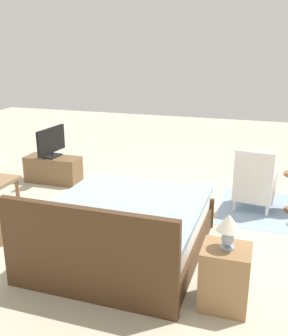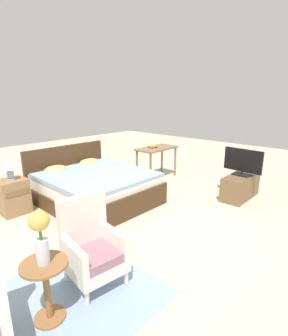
{
  "view_description": "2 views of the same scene",
  "coord_description": "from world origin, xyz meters",
  "px_view_note": "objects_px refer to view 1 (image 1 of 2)",
  "views": [
    {
      "loc": [
        -1.37,
        4.75,
        2.35
      ],
      "look_at": [
        0.06,
        0.26,
        0.84
      ],
      "focal_mm": 42.0,
      "sensor_mm": 36.0,
      "label": 1
    },
    {
      "loc": [
        -2.71,
        -2.86,
        1.93
      ],
      "look_at": [
        0.32,
        -0.11,
        0.81
      ],
      "focal_mm": 28.0,
      "sensor_mm": 36.0,
      "label": 2
    }
  ],
  "objects_px": {
    "nightstand": "(225,277)",
    "tv_stand": "(53,169)",
    "bed": "(123,230)",
    "tv_flatscreen": "(51,142)",
    "armchair_by_window_right": "(254,185)",
    "table_lamp": "(229,226)"
  },
  "relations": [
    {
      "from": "armchair_by_window_right",
      "to": "tv_stand",
      "type": "distance_m",
      "value": 3.42
    },
    {
      "from": "tv_stand",
      "to": "tv_flatscreen",
      "type": "distance_m",
      "value": 0.5
    },
    {
      "from": "table_lamp",
      "to": "tv_stand",
      "type": "distance_m",
      "value": 4.19
    },
    {
      "from": "bed",
      "to": "nightstand",
      "type": "height_order",
      "value": "bed"
    },
    {
      "from": "bed",
      "to": "nightstand",
      "type": "xyz_separation_m",
      "value": [
        -1.22,
        0.59,
        -0.0
      ]
    },
    {
      "from": "table_lamp",
      "to": "nightstand",
      "type": "bearing_deg",
      "value": -90.0
    },
    {
      "from": "tv_stand",
      "to": "tv_flatscreen",
      "type": "height_order",
      "value": "tv_flatscreen"
    },
    {
      "from": "tv_flatscreen",
      "to": "armchair_by_window_right",
      "type": "bearing_deg",
      "value": 176.82
    },
    {
      "from": "bed",
      "to": "armchair_by_window_right",
      "type": "xyz_separation_m",
      "value": [
        -1.37,
        -1.77,
        0.08
      ]
    },
    {
      "from": "nightstand",
      "to": "table_lamp",
      "type": "xyz_separation_m",
      "value": [
        0.0,
        0.0,
        0.51
      ]
    },
    {
      "from": "armchair_by_window_right",
      "to": "tv_flatscreen",
      "type": "distance_m",
      "value": 3.44
    },
    {
      "from": "bed",
      "to": "tv_stand",
      "type": "height_order",
      "value": "bed"
    },
    {
      "from": "tv_stand",
      "to": "armchair_by_window_right",
      "type": "bearing_deg",
      "value": 176.82
    },
    {
      "from": "armchair_by_window_right",
      "to": "bed",
      "type": "bearing_deg",
      "value": 52.34
    },
    {
      "from": "bed",
      "to": "tv_stand",
      "type": "bearing_deg",
      "value": -43.88
    },
    {
      "from": "armchair_by_window_right",
      "to": "tv_flatscreen",
      "type": "relative_size",
      "value": 1.23
    },
    {
      "from": "armchair_by_window_right",
      "to": "nightstand",
      "type": "xyz_separation_m",
      "value": [
        0.15,
        2.37,
        -0.08
      ]
    },
    {
      "from": "bed",
      "to": "armchair_by_window_right",
      "type": "bearing_deg",
      "value": -127.66
    },
    {
      "from": "tv_stand",
      "to": "table_lamp",
      "type": "bearing_deg",
      "value": 141.95
    },
    {
      "from": "bed",
      "to": "tv_flatscreen",
      "type": "xyz_separation_m",
      "value": [
        2.04,
        -1.96,
        0.43
      ]
    },
    {
      "from": "nightstand",
      "to": "tv_stand",
      "type": "distance_m",
      "value": 4.15
    },
    {
      "from": "tv_flatscreen",
      "to": "tv_stand",
      "type": "bearing_deg",
      "value": 175.37
    }
  ]
}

